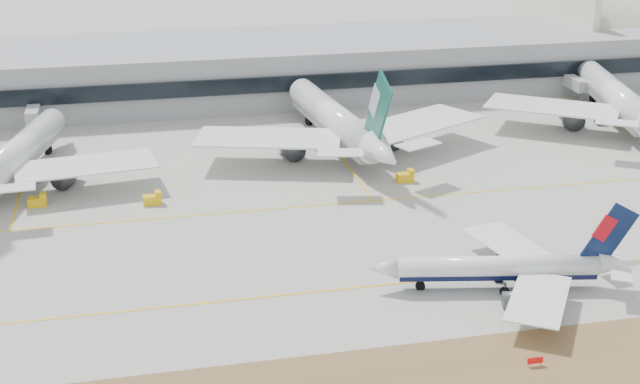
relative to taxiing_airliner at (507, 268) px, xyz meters
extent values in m
plane|color=#9C9892|center=(-33.23, 10.15, -3.50)|extent=(3000.00, 3000.00, 0.00)
cube|color=yellow|center=(-33.23, 5.15, -3.47)|extent=(360.00, 0.45, 0.04)
cube|color=yellow|center=(-33.23, 40.15, -3.47)|extent=(360.00, 0.45, 0.04)
cylinder|color=white|center=(-1.56, 0.30, 0.27)|extent=(31.43, 9.22, 3.43)
cube|color=black|center=(-1.56, 0.30, -0.67)|extent=(30.72, 8.60, 1.54)
cone|color=white|center=(-19.31, 3.67, 0.27)|extent=(5.34, 4.26, 3.43)
cone|color=white|center=(17.26, -3.28, 0.70)|extent=(7.48, 4.67, 3.43)
cube|color=white|center=(4.18, 8.88, -0.24)|extent=(10.89, 18.08, 0.21)
cube|color=white|center=(16.81, 1.34, 0.95)|extent=(3.63, 5.14, 0.14)
cylinder|color=#3F4247|center=(1.86, 6.09, -2.13)|extent=(5.61, 3.50, 2.57)
cube|color=#3F4247|center=(1.86, 6.09, -1.10)|extent=(2.19, 0.66, 1.20)
cube|color=white|center=(0.63, -9.79, -0.24)|extent=(15.65, 18.40, 0.21)
cube|color=white|center=(15.14, -7.41, 0.95)|extent=(4.98, 5.67, 0.14)
cylinder|color=#3F4247|center=(-0.50, -6.35, -2.13)|extent=(5.61, 3.50, 2.57)
cube|color=#3F4247|center=(-0.50, -6.35, -1.10)|extent=(2.19, 0.66, 1.20)
cube|color=#0A1941|center=(15.12, -2.87, 5.48)|extent=(8.37, 1.88, 10.73)
cube|color=red|center=(14.27, -2.71, 6.64)|extent=(3.83, 1.08, 4.60)
cylinder|color=#3F4247|center=(-13.26, 2.52, -2.47)|extent=(0.41, 0.41, 2.06)
cylinder|color=black|center=(-13.26, 2.52, -2.90)|extent=(1.63, 0.88, 1.54)
cylinder|color=#3F4247|center=(-1.12, -2.05, -2.47)|extent=(0.41, 0.41, 2.06)
cylinder|color=black|center=(-1.12, -2.05, -2.90)|extent=(1.63, 0.88, 1.54)
cylinder|color=#3F4247|center=(-0.29, 2.32, -2.47)|extent=(0.41, 0.41, 2.06)
cylinder|color=black|center=(-0.29, 2.32, -2.90)|extent=(1.63, 0.88, 1.54)
cylinder|color=white|center=(-78.45, 67.73, 2.74)|extent=(16.08, 42.97, 5.67)
cube|color=slate|center=(-78.45, 67.73, 1.18)|extent=(15.04, 41.93, 2.55)
cone|color=white|center=(-72.35, 91.69, 2.74)|extent=(7.11, 7.75, 5.67)
cube|color=white|center=(-65.16, 57.85, 1.89)|extent=(28.66, 16.03, 0.34)
cube|color=white|center=(-77.32, 42.24, 3.88)|extent=(8.20, 4.68, 0.23)
cylinder|color=#3F4247|center=(-69.41, 61.86, -1.23)|extent=(5.89, 7.98, 4.26)
cube|color=#3F4247|center=(-69.41, 61.86, 0.47)|extent=(1.15, 2.99, 1.99)
cylinder|color=#3F4247|center=(-74.43, 83.53, -1.80)|extent=(0.68, 0.68, 3.40)
cylinder|color=black|center=(-74.43, 83.53, -2.51)|extent=(1.59, 2.72, 2.55)
cylinder|color=#3F4247|center=(-82.32, 67.49, -1.80)|extent=(0.68, 0.68, 3.40)
cylinder|color=black|center=(-82.32, 67.49, -2.51)|extent=(1.59, 2.72, 2.55)
cylinder|color=#3F4247|center=(-75.17, 65.67, -1.80)|extent=(0.68, 0.68, 3.40)
cylinder|color=black|center=(-75.17, 65.67, -2.51)|extent=(1.59, 2.72, 2.55)
cylinder|color=white|center=(-10.38, 74.50, 3.60)|extent=(11.64, 49.19, 6.45)
cube|color=slate|center=(-10.38, 74.50, 1.82)|extent=(10.58, 48.11, 2.90)
cone|color=white|center=(-13.40, 102.45, 3.60)|extent=(7.21, 8.10, 6.45)
cone|color=white|center=(-7.19, 44.86, 4.40)|extent=(7.58, 11.47, 6.45)
cube|color=white|center=(7.71, 69.25, 2.63)|extent=(34.00, 27.13, 0.39)
cube|color=white|center=(0.94, 47.78, 4.89)|extent=(10.18, 8.02, 0.26)
cylinder|color=#3F4247|center=(1.59, 71.83, -0.92)|extent=(5.68, 8.60, 4.84)
cube|color=#3F4247|center=(1.59, 71.83, 1.02)|extent=(0.84, 3.42, 2.26)
cube|color=white|center=(-26.93, 65.51, 2.63)|extent=(33.67, 22.11, 0.39)
cube|color=white|center=(-15.74, 45.98, 4.89)|extent=(9.81, 6.49, 0.26)
cylinder|color=#3F4247|center=(-21.51, 69.34, -0.92)|extent=(5.68, 8.60, 4.84)
cube|color=#3F4247|center=(-21.51, 69.34, 1.02)|extent=(0.84, 3.42, 2.26)
cube|color=#135346|center=(-7.55, 48.23, 12.06)|extent=(2.02, 13.47, 17.30)
cube|color=#B3B7BE|center=(-7.69, 49.58, 13.95)|extent=(1.36, 6.12, 7.41)
cylinder|color=#3F4247|center=(-12.37, 92.93, -1.57)|extent=(0.77, 0.77, 3.87)
cylinder|color=black|center=(-12.37, 92.93, -2.37)|extent=(1.43, 3.01, 2.90)
cylinder|color=#3F4247|center=(-14.41, 72.70, -1.57)|extent=(0.77, 0.77, 3.87)
cylinder|color=black|center=(-14.41, 72.70, -2.37)|extent=(1.43, 3.01, 2.90)
cylinder|color=#3F4247|center=(-6.07, 73.60, -1.57)|extent=(0.77, 0.77, 3.87)
cylinder|color=black|center=(-6.07, 73.60, -2.37)|extent=(1.43, 3.01, 2.90)
cylinder|color=white|center=(62.48, 78.26, 3.58)|extent=(17.03, 48.90, 6.44)
cube|color=slate|center=(62.48, 78.26, 1.81)|extent=(15.87, 47.74, 2.90)
cone|color=white|center=(68.67, 105.63, 3.58)|extent=(7.92, 8.68, 6.44)
cube|color=white|center=(43.94, 75.13, 2.62)|extent=(33.47, 29.26, 0.39)
cube|color=white|center=(48.19, 53.07, 4.87)|extent=(10.17, 8.68, 0.26)
cylinder|color=#3F4247|center=(50.30, 76.99, -0.92)|extent=(6.50, 8.98, 4.83)
cube|color=#3F4247|center=(50.30, 76.99, 1.01)|extent=(1.22, 3.40, 2.25)
cylinder|color=#3F4247|center=(66.56, 96.30, -1.57)|extent=(0.77, 0.77, 3.86)
cylinder|color=black|center=(66.56, 96.30, -2.37)|extent=(1.74, 3.07, 2.90)
cylinder|color=#3F4247|center=(58.10, 77.87, -1.57)|extent=(0.77, 0.77, 3.86)
cylinder|color=black|center=(58.10, 77.87, -2.37)|extent=(1.74, 3.07, 2.90)
cylinder|color=#3F4247|center=(66.26, 76.02, -1.57)|extent=(0.77, 0.77, 3.86)
cylinder|color=black|center=(66.26, 76.02, -2.37)|extent=(1.74, 3.07, 2.90)
cube|color=gray|center=(-33.23, 125.15, 4.00)|extent=(280.00, 42.00, 15.00)
cube|color=black|center=(-33.23, 103.65, 4.45)|extent=(280.00, 1.20, 4.00)
cube|color=beige|center=(76.77, 145.15, 10.60)|extent=(2.00, 57.00, 27.90)
cube|color=red|center=(-5.30, -21.85, -2.60)|extent=(2.20, 0.15, 0.90)
cylinder|color=orange|center=(-6.10, -21.85, -3.25)|extent=(0.10, 0.10, 0.50)
cylinder|color=orange|center=(-4.50, -21.85, -3.25)|extent=(0.10, 0.10, 0.50)
cube|color=yellow|center=(-74.42, 51.24, -2.60)|extent=(3.50, 2.00, 1.80)
cube|color=yellow|center=(-73.22, 51.24, -1.40)|extent=(1.20, 1.80, 1.00)
cylinder|color=black|center=(-75.62, 50.44, -3.15)|extent=(0.70, 0.30, 0.70)
cylinder|color=black|center=(-75.62, 52.04, -3.15)|extent=(0.70, 0.30, 0.70)
cylinder|color=black|center=(-73.22, 50.44, -3.15)|extent=(0.70, 0.30, 0.70)
cylinder|color=black|center=(-73.22, 52.04, -3.15)|extent=(0.70, 0.30, 0.70)
cube|color=yellow|center=(-52.77, 47.51, -2.60)|extent=(3.50, 2.00, 1.80)
cube|color=yellow|center=(-51.57, 47.51, -1.40)|extent=(1.20, 1.80, 1.00)
cylinder|color=black|center=(-53.97, 46.71, -3.15)|extent=(0.70, 0.30, 0.70)
cylinder|color=black|center=(-53.97, 48.31, -3.15)|extent=(0.70, 0.30, 0.70)
cylinder|color=black|center=(-51.57, 46.71, -3.15)|extent=(0.70, 0.30, 0.70)
cylinder|color=black|center=(-51.57, 48.31, -3.15)|extent=(0.70, 0.30, 0.70)
cube|color=yellow|center=(-1.20, 49.04, -2.60)|extent=(3.50, 2.00, 1.80)
cube|color=yellow|center=(0.00, 49.04, -1.40)|extent=(1.20, 1.80, 1.00)
cylinder|color=black|center=(-2.40, 48.24, -3.15)|extent=(0.70, 0.30, 0.70)
cylinder|color=black|center=(-2.40, 49.84, -3.15)|extent=(0.70, 0.30, 0.70)
cylinder|color=black|center=(0.00, 48.24, -3.15)|extent=(0.70, 0.30, 0.70)
cylinder|color=black|center=(0.00, 49.84, -3.15)|extent=(0.70, 0.30, 0.70)
camera|label=1|loc=(-55.11, -115.61, 61.25)|focal=50.00mm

